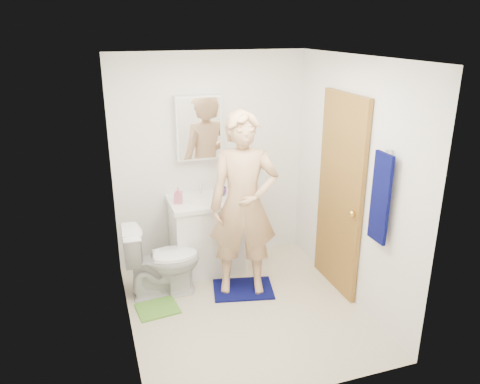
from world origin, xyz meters
name	(u,v)px	position (x,y,z in m)	size (l,w,h in m)	color
floor	(245,309)	(0.00, 0.00, -0.01)	(2.20, 2.40, 0.02)	beige
ceiling	(246,56)	(0.00, 0.00, 2.41)	(2.20, 2.40, 0.02)	white
wall_back	(211,160)	(0.00, 1.21, 1.20)	(2.20, 0.02, 2.40)	white
wall_front	(304,254)	(0.00, -1.21, 1.20)	(2.20, 0.02, 2.40)	white
wall_left	(120,209)	(-1.11, 0.00, 1.20)	(0.02, 2.40, 2.40)	white
wall_right	(353,183)	(1.11, 0.00, 1.20)	(0.02, 2.40, 2.40)	white
vanity_cabinet	(206,236)	(-0.15, 0.91, 0.40)	(0.75, 0.55, 0.80)	white
countertop	(205,201)	(-0.15, 0.91, 0.83)	(0.79, 0.59, 0.05)	white
sink_basin	(205,200)	(-0.15, 0.91, 0.84)	(0.40, 0.40, 0.03)	white
faucet	(201,189)	(-0.15, 1.09, 0.91)	(0.03, 0.03, 0.12)	silver
medicine_cabinet	(198,128)	(-0.15, 1.14, 1.60)	(0.50, 0.12, 0.70)	white
mirror_panel	(200,129)	(-0.15, 1.08, 1.60)	(0.46, 0.01, 0.66)	white
door	(340,195)	(1.07, 0.15, 1.02)	(0.05, 0.80, 2.05)	#A8762E
door_knob	(352,214)	(1.03, -0.17, 0.95)	(0.07, 0.07, 0.07)	gold
towel	(380,198)	(1.03, -0.57, 1.25)	(0.03, 0.24, 0.80)	#080B4B
towel_hook	(390,150)	(1.07, -0.57, 1.67)	(0.02, 0.02, 0.06)	silver
toilet	(162,260)	(-0.71, 0.54, 0.38)	(0.43, 0.75, 0.77)	white
bath_mat	(243,289)	(0.09, 0.33, 0.01)	(0.62, 0.44, 0.02)	#080B4B
green_rug	(158,308)	(-0.82, 0.26, 0.01)	(0.39, 0.33, 0.02)	#5EA236
soap_dispenser	(178,195)	(-0.45, 0.89, 0.94)	(0.08, 0.08, 0.18)	#CF607C
toothbrush_cup	(222,191)	(0.06, 1.00, 0.89)	(0.11, 0.11, 0.09)	#5F3B82
man	(244,205)	(0.10, 0.34, 0.96)	(0.69, 0.45, 1.88)	tan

